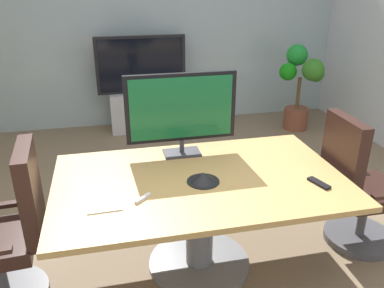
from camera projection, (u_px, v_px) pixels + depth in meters
The scene contains 12 objects.
ground_plane at pixel (211, 264), 2.96m from camera, with size 7.65×7.65×0.00m, color #7A664C.
wall_back_glass_partition at pixel (150, 26), 5.40m from camera, with size 5.58×0.10×2.76m, color #9EB2B7.
conference_table at pixel (200, 201), 2.75m from camera, with size 1.98×1.20×0.74m.
office_chair_left at pixel (10, 242), 2.49m from camera, with size 0.61×0.59×1.09m.
office_chair_right at pixel (357, 193), 3.04m from camera, with size 0.60×0.58×1.09m.
tv_monitor at pixel (181, 110), 2.91m from camera, with size 0.84×0.18×0.64m.
wall_display_unit at pixel (143, 99), 5.41m from camera, with size 1.20×0.36×1.31m.
potted_plant at pixel (301, 83), 5.36m from camera, with size 0.61×0.68×1.16m.
conference_phone at pixel (203, 178), 2.62m from camera, with size 0.22×0.22×0.07m.
remote_control at pixel (319, 183), 2.60m from camera, with size 0.05×0.17×0.02m, color black.
whiteboard_marker at pixel (143, 198), 2.41m from camera, with size 0.13×0.02×0.02m, color silver.
paper_notepad at pixel (104, 199), 2.42m from camera, with size 0.21×0.30×0.01m, color white.
Camera 1 is at (-0.66, -2.27, 2.01)m, focal length 36.44 mm.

